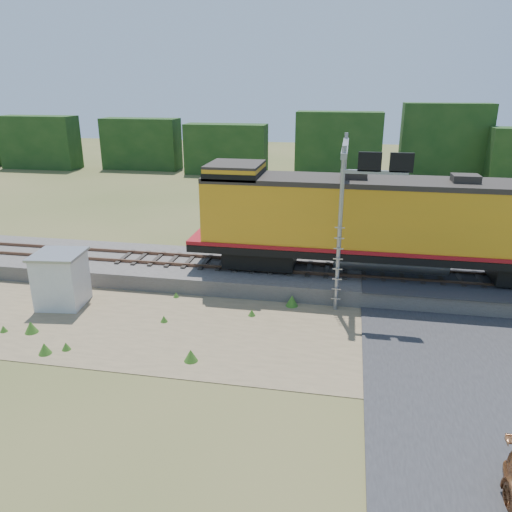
# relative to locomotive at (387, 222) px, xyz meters

# --- Properties ---
(ground) EXTENTS (140.00, 140.00, 0.00)m
(ground) POSITION_rel_locomotive_xyz_m (-4.52, -6.00, -3.46)
(ground) COLOR #475123
(ground) RESTS_ON ground
(ballast) EXTENTS (70.00, 5.00, 0.80)m
(ballast) POSITION_rel_locomotive_xyz_m (-4.52, -0.00, -3.06)
(ballast) COLOR slate
(ballast) RESTS_ON ground
(rails) EXTENTS (70.00, 1.54, 0.16)m
(rails) POSITION_rel_locomotive_xyz_m (-4.52, -0.00, -2.58)
(rails) COLOR brown
(rails) RESTS_ON ballast
(dirt_shoulder) EXTENTS (26.00, 8.00, 0.03)m
(dirt_shoulder) POSITION_rel_locomotive_xyz_m (-6.52, -5.50, -3.45)
(dirt_shoulder) COLOR #8C7754
(dirt_shoulder) RESTS_ON ground
(road) EXTENTS (7.00, 66.00, 0.86)m
(road) POSITION_rel_locomotive_xyz_m (2.48, -5.26, -3.37)
(road) COLOR #38383A
(road) RESTS_ON ground
(tree_line_north) EXTENTS (130.00, 3.00, 6.50)m
(tree_line_north) POSITION_rel_locomotive_xyz_m (-4.52, 32.00, -0.39)
(tree_line_north) COLOR #163613
(tree_line_north) RESTS_ON ground
(weed_clumps) EXTENTS (15.00, 6.20, 0.56)m
(weed_clumps) POSITION_rel_locomotive_xyz_m (-8.02, -5.90, -3.46)
(weed_clumps) COLOR #35681D
(weed_clumps) RESTS_ON ground
(locomotive) EXTENTS (19.65, 3.00, 5.07)m
(locomotive) POSITION_rel_locomotive_xyz_m (0.00, 0.00, 0.00)
(locomotive) COLOR black
(locomotive) RESTS_ON rails
(shed) EXTENTS (2.35, 2.35, 2.52)m
(shed) POSITION_rel_locomotive_xyz_m (-14.49, -4.58, -2.19)
(shed) COLOR silver
(shed) RESTS_ON ground
(signal_gantry) EXTENTS (2.89, 6.20, 7.30)m
(signal_gantry) POSITION_rel_locomotive_xyz_m (-1.79, -0.67, 2.00)
(signal_gantry) COLOR gray
(signal_gantry) RESTS_ON ground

